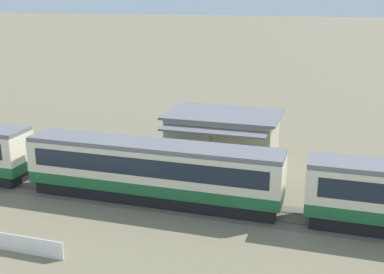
{
  "coord_description": "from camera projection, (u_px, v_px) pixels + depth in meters",
  "views": [
    {
      "loc": [
        12.16,
        -28.48,
        13.7
      ],
      "look_at": [
        2.01,
        4.68,
        3.39
      ],
      "focal_mm": 45.0,
      "sensor_mm": 36.0,
      "label": 1
    }
  ],
  "objects": [
    {
      "name": "station_building",
      "position": [
        223.0,
        138.0,
        39.88
      ],
      "size": [
        9.21,
        7.43,
        4.39
      ],
      "color": "#BCB293",
      "rests_on": "ground_plane"
    },
    {
      "name": "passenger_train",
      "position": [
        156.0,
        169.0,
        32.57
      ],
      "size": [
        56.19,
        2.93,
        4.17
      ],
      "color": "#1E6033",
      "rests_on": "ground_plane"
    },
    {
      "name": "railway_track",
      "position": [
        146.0,
        199.0,
        33.45
      ],
      "size": [
        117.13,
        3.6,
        0.04
      ],
      "color": "#665B51",
      "rests_on": "ground_plane"
    },
    {
      "name": "ground_plane",
      "position": [
        145.0,
        200.0,
        33.42
      ],
      "size": [
        600.0,
        600.0,
        0.0
      ],
      "primitive_type": "plane",
      "color": "#7A7056"
    }
  ]
}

